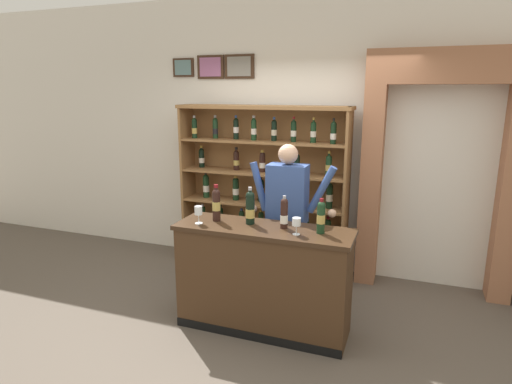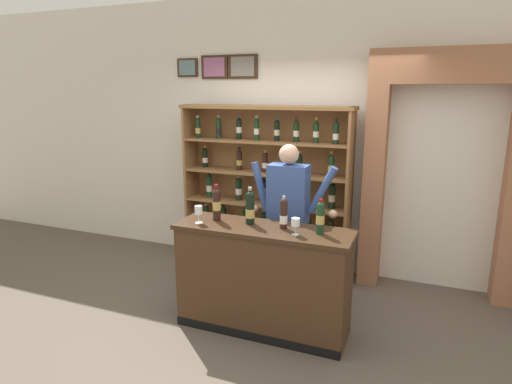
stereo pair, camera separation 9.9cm
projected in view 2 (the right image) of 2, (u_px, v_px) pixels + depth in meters
ground_plane at (257, 327)px, 4.03m from camera, size 14.00×14.00×0.02m
back_wall at (308, 136)px, 5.14m from camera, size 12.00×0.19×3.24m
wine_shelf at (266, 185)px, 5.11m from camera, size 2.04×0.38×1.99m
archway_doorway at (443, 159)px, 4.51m from camera, size 1.59×0.45×2.57m
tasting_counter at (263, 279)px, 3.90m from camera, size 1.59×0.50×0.98m
shopkeeper at (288, 210)px, 4.19m from camera, size 0.87×0.22×1.66m
tasting_bottle_chianti at (217, 203)px, 3.95m from camera, size 0.07×0.07×0.34m
tasting_bottle_brunello at (250, 207)px, 3.85m from camera, size 0.08×0.08×0.34m
tasting_bottle_bianco at (284, 214)px, 3.72m from camera, size 0.07×0.07×0.29m
tasting_bottle_grappa at (320, 217)px, 3.58m from camera, size 0.07×0.07×0.30m
wine_glass_left at (199, 211)px, 3.88m from camera, size 0.07×0.07×0.16m
wine_glass_center at (296, 223)px, 3.56m from camera, size 0.07×0.07×0.15m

